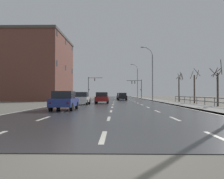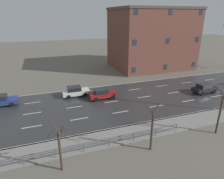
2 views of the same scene
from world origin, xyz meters
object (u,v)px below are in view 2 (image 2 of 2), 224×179
car_distant (76,91)px  brick_building (151,38)px  car_near_right (1,101)px  car_far_right (205,88)px  car_mid_centre (102,94)px

car_distant → brick_building: size_ratio=0.23×
car_near_right → car_distant: size_ratio=1.00×
car_near_right → car_far_right: (5.52, 30.17, 0.00)m
car_distant → car_far_right: size_ratio=0.98×
car_distant → brick_building: (-12.98, 20.41, 5.96)m
car_distant → car_far_right: (5.60, 19.88, 0.00)m
car_distant → brick_building: brick_building is taller
car_far_right → brick_building: size_ratio=0.24×
brick_building → car_mid_centre: bearing=-47.6°
car_near_right → brick_building: (-13.06, 30.70, 5.96)m
car_distant → car_far_right: 20.65m
car_far_right → car_distant: bearing=-108.7°
car_near_right → car_far_right: same height
car_near_right → brick_building: bearing=112.5°
car_near_right → car_far_right: 30.67m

